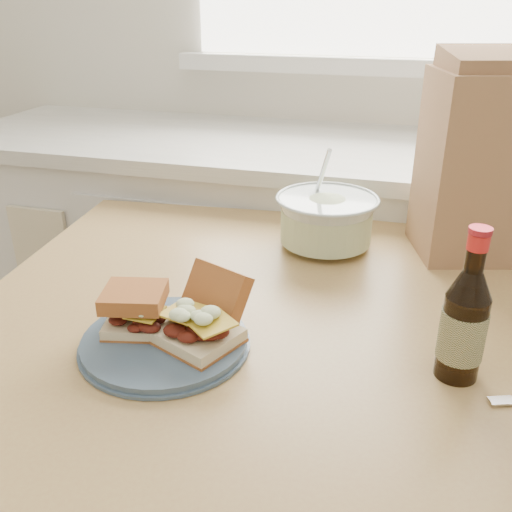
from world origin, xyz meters
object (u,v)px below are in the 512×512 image
(beer_bottle, at_px, (464,323))
(coleslaw_bowl, at_px, (326,222))
(plate, at_px, (165,342))
(paper_bag, at_px, (497,166))
(dining_table, at_px, (257,375))

(beer_bottle, bearing_deg, coleslaw_bowl, 117.48)
(coleslaw_bowl, bearing_deg, plate, -111.58)
(beer_bottle, height_order, paper_bag, paper_bag)
(coleslaw_bowl, distance_m, beer_bottle, 0.47)
(plate, relative_size, paper_bag, 0.69)
(beer_bottle, xyz_separation_m, paper_bag, (0.07, 0.46, 0.10))
(dining_table, relative_size, coleslaw_bowl, 5.06)
(paper_bag, bearing_deg, dining_table, -151.24)
(plate, xyz_separation_m, beer_bottle, (0.43, 0.05, 0.08))
(dining_table, height_order, beer_bottle, beer_bottle)
(beer_bottle, relative_size, paper_bag, 0.62)
(coleslaw_bowl, xyz_separation_m, paper_bag, (0.32, 0.07, 0.13))
(coleslaw_bowl, xyz_separation_m, beer_bottle, (0.25, -0.39, 0.03))
(beer_bottle, bearing_deg, paper_bag, 76.32)
(dining_table, distance_m, paper_bag, 0.62)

